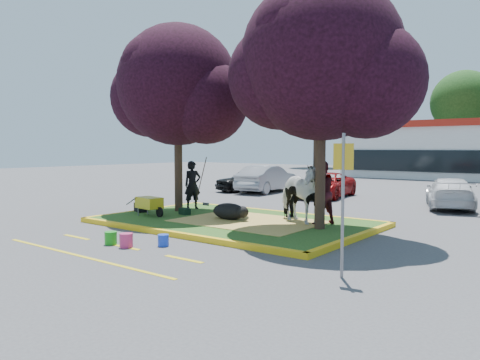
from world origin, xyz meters
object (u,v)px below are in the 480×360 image
Objects in this scene: car_black at (249,180)px; car_silver at (267,179)px; sign_post at (343,188)px; cow at (297,193)px; bucket_blue at (163,240)px; bucket_pink at (126,240)px; bucket_green at (111,238)px; calf at (229,211)px; wheelbarrow at (149,203)px; handler at (193,185)px.

car_black is 1.06m from car_silver.
car_black is (-11.50, 12.53, -1.01)m from sign_post.
cow reaches higher than car_silver.
bucket_pink is at bearing -132.47° from bucket_blue.
car_black reaches higher than bucket_green.
wheelbarrow reaches higher than calf.
cow is at bearing 69.61° from bucket_pink.
wheelbarrow reaches higher than bucket_green.
car_silver is at bearing 114.34° from bucket_blue.
calf is at bearing 113.19° from car_silver.
bucket_green is 0.57m from bucket_pink.
cow is at bearing 28.66° from wheelbarrow.
calf is at bearing 92.56° from bucket_pink.
calf is 0.73× the size of wheelbarrow.
bucket_pink is at bearing -41.28° from car_black.
car_silver is at bearing 111.16° from bucket_pink.
bucket_blue is 0.08× the size of car_black.
wheelbarrow is at bearing 154.59° from sign_post.
sign_post reaches higher than bucket_pink.
car_black is at bearing 67.38° from cow.
car_silver is (-10.47, 12.77, -0.94)m from sign_post.
handler is at bearing 100.99° from car_silver.
cow is 0.79× the size of sign_post.
car_black reaches higher than calf.
sign_post is at bearing -94.74° from handler.
wheelbarrow is at bearing -170.66° from calf.
handler is 8.57m from car_silver.
calf is at bearing 134.14° from cow.
car_silver is (1.03, 0.24, 0.08)m from car_black.
car_black is at bearing 116.93° from wheelbarrow.
wheelbarrow is 4.21m from bucket_blue.
cow is 5.52m from bucket_green.
handler reaches higher than car_silver.
calf is at bearing 102.58° from bucket_blue.
car_silver reaches higher than bucket_green.
bucket_blue is (3.46, -4.66, -0.88)m from handler.
car_silver is (-5.05, 9.40, 0.31)m from calf.
bucket_pink is 14.52m from car_silver.
sign_post is (8.10, -4.54, 0.63)m from handler.
calf is 0.32× the size of car_black.
calf is 4.16× the size of bucket_blue.
sign_post is at bearing -23.97° from car_black.
bucket_blue is 0.07× the size of car_silver.
bucket_pink is (-5.23, -0.77, -1.48)m from sign_post.
sign_post is at bearing -8.67° from wheelbarrow.
sign_post reaches higher than bucket_green.
handler reaches higher than bucket_pink.
bucket_blue is at bearing -89.00° from calf.
sign_post is (7.99, -2.37, 1.08)m from wheelbarrow.
sign_post is 16.54m from car_silver.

